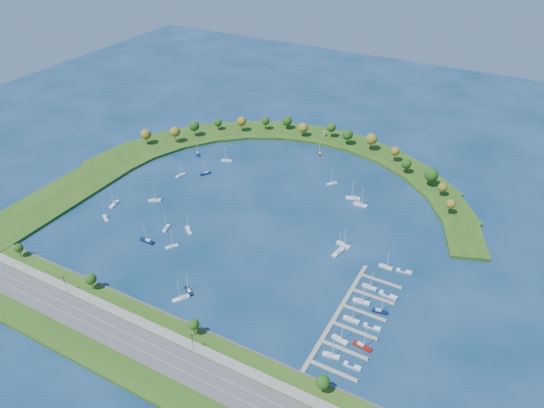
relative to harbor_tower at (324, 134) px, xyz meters
The scene contains 37 objects.
ground 116.57m from the harbor_tower, 86.50° to the right, with size 700.00×700.00×0.00m, color #082D47.
south_shoreline 239.29m from the harbor_tower, 88.29° to the right, with size 420.00×43.10×11.60m.
breakwater 78.18m from the harbor_tower, 120.13° to the right, with size 286.74×247.64×2.00m.
breakwater_trees 30.57m from the harbor_tower, 103.78° to the right, with size 239.07×89.30×14.01m.
harbor_tower is the anchor object (origin of this frame).
dock_system 199.96m from the harbor_tower, 62.47° to the right, with size 24.28×82.00×1.60m.
moored_boat_0 104.05m from the harbor_tower, 135.95° to the right, with size 7.60×6.97×11.87m.
moored_boat_1 72.20m from the harbor_tower, 61.85° to the right, with size 6.34×7.22×11.08m.
moored_boat_2 200.19m from the harbor_tower, 86.84° to the right, with size 7.81×5.84×11.45m.
moored_boat_3 86.10m from the harbor_tower, 124.69° to the right, with size 8.19×4.46×11.60m.
moored_boat_4 27.64m from the harbor_tower, 73.62° to the right, with size 6.04×6.87×10.56m.
moored_boat_5 153.03m from the harbor_tower, 113.46° to the right, with size 8.16×6.64×12.22m.
moored_boat_6 206.52m from the harbor_tower, 86.94° to the right, with size 6.81×8.85×13.05m.
moored_boat_7 165.20m from the harbor_tower, 101.99° to the right, with size 4.13×7.86×11.12m.
moored_boat_8 175.47m from the harbor_tower, 96.55° to the right, with size 6.04×7.41×11.09m.
moored_boat_9 124.44m from the harbor_tower, 122.09° to the right, with size 4.11×7.77×11.01m.
moored_boat_10 186.86m from the harbor_tower, 113.52° to the right, with size 7.76×5.93×11.43m.
moored_boat_11 141.76m from the harbor_tower, 61.78° to the right, with size 9.22×4.70×13.05m.
moored_boat_12 148.91m from the harbor_tower, 63.21° to the right, with size 4.59×9.92×14.08m.
moored_boat_13 100.50m from the harbor_tower, 52.71° to the right, with size 9.27×2.81×13.53m.
moored_boat_14 158.14m from the harbor_tower, 97.57° to the right, with size 8.19×7.27×12.62m.
moored_boat_15 176.26m from the harbor_tower, 117.46° to the right, with size 3.92×8.98×12.77m.
moored_boat_16 107.85m from the harbor_tower, 118.72° to the right, with size 5.83×8.08×11.75m.
moored_boat_17 180.67m from the harbor_tower, 101.51° to the right, with size 9.30×2.89×13.54m.
moored_boat_18 92.11m from the harbor_tower, 54.18° to the right, with size 9.92×5.42×14.04m.
docked_boat_0 223.26m from the harbor_tower, 65.48° to the right, with size 8.15×3.32×11.64m.
docked_boat_1 228.51m from the harbor_tower, 63.18° to the right, with size 7.94×2.37×1.61m.
docked_boat_2 213.73m from the harbor_tower, 64.31° to the right, with size 8.44×3.58×12.03m.
docked_boat_3 217.36m from the harbor_tower, 61.68° to the right, with size 9.35×3.70×13.37m.
docked_boat_4 200.91m from the harbor_tower, 62.54° to the right, with size 8.11×2.41×11.86m.
docked_boat_5 205.59m from the harbor_tower, 59.90° to the right, with size 8.46×2.84×1.70m.
docked_boat_6 188.46m from the harbor_tower, 60.56° to the right, with size 8.82×3.24×12.68m.
docked_boat_7 195.56m from the harbor_tower, 58.16° to the right, with size 8.07×3.40×11.50m.
docked_boat_8 177.86m from the harbor_tower, 58.60° to the right, with size 7.68×2.31×11.22m.
docked_boat_9 184.55m from the harbor_tower, 56.04° to the right, with size 9.65×3.57×1.92m.
docked_boat_10 162.69m from the harbor_tower, 54.24° to the right, with size 7.59×2.25×11.10m.
docked_boat_11 167.67m from the harbor_tower, 51.22° to the right, with size 8.40×3.49×1.66m.
Camera 1 is at (135.53, -234.03, 183.52)m, focal length 33.46 mm.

